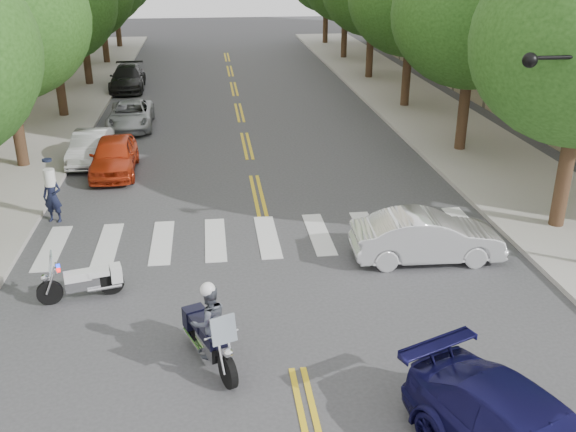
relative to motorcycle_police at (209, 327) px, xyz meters
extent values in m
plane|color=#38383A|center=(1.76, -0.47, -0.84)|extent=(140.00, 140.00, 0.00)
cube|color=#9E9991|center=(-7.74, 21.53, -0.77)|extent=(5.00, 60.00, 0.15)
cube|color=#9E9991|center=(11.26, 21.53, -0.77)|extent=(5.00, 60.00, 0.15)
cylinder|color=#382316|center=(-7.04, 13.53, 0.82)|extent=(0.44, 0.44, 3.32)
cylinder|color=#382316|center=(-7.04, 21.53, 0.82)|extent=(0.44, 0.44, 3.32)
ellipsoid|color=#1E4413|center=(-7.04, 21.53, 4.72)|extent=(6.40, 6.40, 5.76)
cylinder|color=#382316|center=(-7.04, 29.53, 0.82)|extent=(0.44, 0.44, 3.32)
cylinder|color=#382316|center=(-7.04, 37.53, 0.82)|extent=(0.44, 0.44, 3.32)
cylinder|color=#382316|center=(-7.04, 45.53, 0.82)|extent=(0.44, 0.44, 3.32)
cylinder|color=#382316|center=(10.56, 5.53, 0.82)|extent=(0.44, 0.44, 3.32)
cylinder|color=#382316|center=(10.56, 13.53, 0.82)|extent=(0.44, 0.44, 3.32)
ellipsoid|color=#1E4413|center=(10.56, 13.53, 4.72)|extent=(6.40, 6.40, 5.76)
cylinder|color=#382316|center=(10.56, 21.53, 0.82)|extent=(0.44, 0.44, 3.32)
cylinder|color=#382316|center=(10.56, 29.53, 0.82)|extent=(0.44, 0.44, 3.32)
cylinder|color=#382316|center=(10.56, 37.53, 0.82)|extent=(0.44, 0.44, 3.32)
cylinder|color=#382316|center=(10.56, 45.53, 0.82)|extent=(0.44, 0.44, 3.32)
cylinder|color=black|center=(8.76, 3.03, 4.76)|extent=(2.40, 0.10, 0.10)
sphere|color=black|center=(7.66, 3.03, 4.71)|extent=(0.36, 0.36, 0.36)
cylinder|color=black|center=(0.34, -0.86, -0.49)|extent=(0.39, 0.70, 0.69)
cylinder|color=black|center=(-0.26, 0.66, -0.49)|extent=(0.43, 0.71, 0.69)
cube|color=silver|center=(0.02, -0.05, -0.38)|extent=(0.64, 0.97, 0.33)
cube|color=black|center=(0.06, -0.15, -0.13)|extent=(0.60, 0.80, 0.22)
cube|color=black|center=(-0.15, 0.37, -0.11)|extent=(0.59, 0.67, 0.16)
cube|color=black|center=(-0.32, 0.80, -0.23)|extent=(0.53, 0.45, 0.46)
cube|color=#8C99A5|center=(0.29, -0.73, 0.38)|extent=(0.53, 0.33, 0.56)
cube|color=red|center=(0.34, -0.53, 0.20)|extent=(0.13, 0.13, 0.08)
cube|color=#0C26E5|center=(0.11, -0.62, 0.20)|extent=(0.13, 0.13, 0.08)
imported|color=#474C56|center=(0.02, -0.05, 0.14)|extent=(0.95, 0.85, 1.60)
sphere|color=silver|center=(0.02, -0.05, 0.90)|extent=(0.31, 0.31, 0.31)
cylinder|color=black|center=(-3.80, 2.82, -0.53)|extent=(0.63, 0.27, 0.61)
cylinder|color=black|center=(-2.40, 3.17, -0.53)|extent=(0.64, 0.31, 0.61)
cube|color=silver|center=(-3.05, 3.01, -0.43)|extent=(0.86, 0.48, 0.29)
cube|color=silver|center=(-3.14, 2.99, -0.21)|extent=(0.69, 0.47, 0.20)
cube|color=silver|center=(-2.66, 3.11, -0.19)|extent=(0.57, 0.47, 0.14)
cube|color=silver|center=(-2.26, 3.21, -0.30)|extent=(0.36, 0.45, 0.41)
cube|color=#8C99A5|center=(-3.68, 2.85, 0.24)|extent=(0.24, 0.47, 0.49)
cube|color=red|center=(-3.51, 2.78, 0.08)|extent=(0.11, 0.11, 0.07)
cube|color=#0C26E5|center=(-3.56, 3.00, 0.08)|extent=(0.11, 0.11, 0.07)
imported|color=black|center=(-4.74, 8.03, -0.02)|extent=(0.69, 0.55, 1.65)
imported|color=white|center=(5.95, 4.03, -0.17)|extent=(4.15, 1.58, 1.35)
imported|color=#B93213|center=(-3.44, 12.53, -0.15)|extent=(1.73, 4.09, 1.38)
imported|color=#B8B8B8|center=(-4.54, 14.07, -0.23)|extent=(1.45, 3.75, 1.22)
imported|color=#A8AAB0|center=(-3.49, 19.20, -0.23)|extent=(2.10, 4.40, 1.21)
imported|color=black|center=(-4.54, 28.03, -0.15)|extent=(2.07, 4.83, 1.39)
imported|color=gray|center=(-4.54, 29.03, -0.13)|extent=(2.04, 4.32, 1.43)
camera|label=1|loc=(0.23, -11.25, 7.17)|focal=40.00mm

